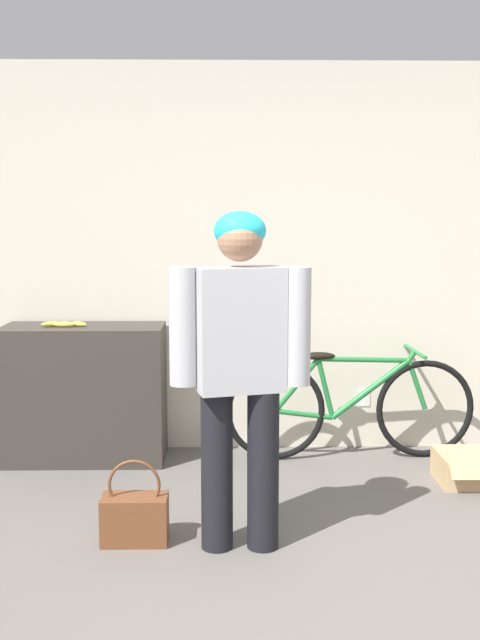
% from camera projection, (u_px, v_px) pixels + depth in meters
% --- Properties ---
extents(wall_back, '(8.00, 0.07, 2.60)m').
position_uv_depth(wall_back, '(286.00, 260.00, 5.06)').
color(wall_back, beige).
rests_on(wall_back, ground_plane).
extents(side_shelf, '(1.04, 0.44, 0.89)m').
position_uv_depth(side_shelf, '(85.00, 393.00, 4.89)').
color(side_shelf, '#38332D').
rests_on(side_shelf, ground_plane).
extents(person, '(0.66, 0.29, 1.62)m').
position_uv_depth(person, '(240.00, 357.00, 3.51)').
color(person, black).
rests_on(person, ground_plane).
extents(bicycle, '(1.66, 0.46, 0.73)m').
position_uv_depth(bicycle, '(350.00, 406.00, 4.92)').
color(bicycle, black).
rests_on(bicycle, ground_plane).
extents(banana, '(0.30, 0.08, 0.04)m').
position_uv_depth(banana, '(64.00, 324.00, 4.78)').
color(banana, '#EAD64C').
rests_on(banana, side_shelf).
extents(handbag, '(0.32, 0.17, 0.42)m').
position_uv_depth(handbag, '(135.00, 517.00, 3.67)').
color(handbag, brown).
rests_on(handbag, ground_plane).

